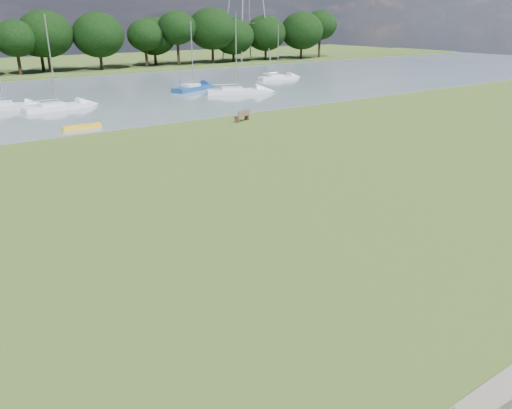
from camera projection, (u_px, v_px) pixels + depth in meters
ground at (221, 228)px, 21.92m from camera, size 220.00×220.00×0.00m
river at (18, 102)px, 53.96m from camera, size 220.00×40.00×0.10m
riverbank_bench at (243, 116)px, 43.85m from camera, size 1.71×0.96×1.01m
kayak at (82, 127)px, 40.89m from camera, size 3.09×0.78×0.31m
sailboat_0 at (56, 105)px, 49.09m from camera, size 6.55×2.37×8.86m
sailboat_1 at (277, 76)px, 72.86m from camera, size 6.18×2.14×7.51m
sailboat_3 at (236, 90)px, 59.34m from camera, size 7.27×4.70×9.16m
sailboat_4 at (3, 105)px, 49.29m from camera, size 6.43×4.19×7.74m
sailboat_5 at (193, 86)px, 61.90m from camera, size 6.51×3.95×8.11m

